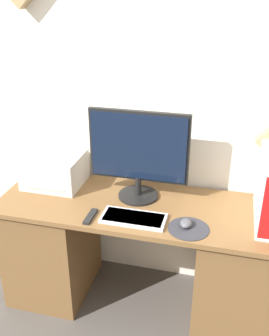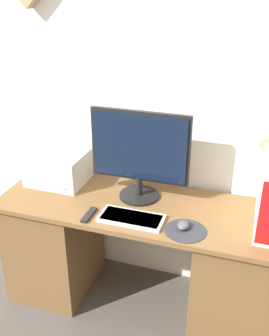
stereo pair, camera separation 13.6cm
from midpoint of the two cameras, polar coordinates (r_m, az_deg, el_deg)
ground_plane at (r=2.61m, az=0.19°, el=-23.14°), size 12.00×12.00×0.00m
wall_back at (r=2.42m, az=5.36°, el=11.17°), size 6.40×0.13×2.70m
desk at (r=2.55m, az=2.37°, el=-12.41°), size 1.71×0.61×0.75m
monitor at (r=2.29m, az=2.45°, el=2.36°), size 0.60×0.24×0.55m
keyboard at (r=2.20m, az=1.31°, el=-7.30°), size 0.36×0.17×0.02m
mousepad at (r=2.14m, az=9.26°, el=-9.00°), size 0.22×0.22×0.00m
mouse at (r=2.14m, az=8.91°, el=-8.23°), size 0.06×0.09×0.04m
printer at (r=2.60m, az=-9.53°, el=0.10°), size 0.36×0.32×0.20m
remote_control at (r=2.24m, az=-4.88°, el=-6.81°), size 0.04×0.15×0.02m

